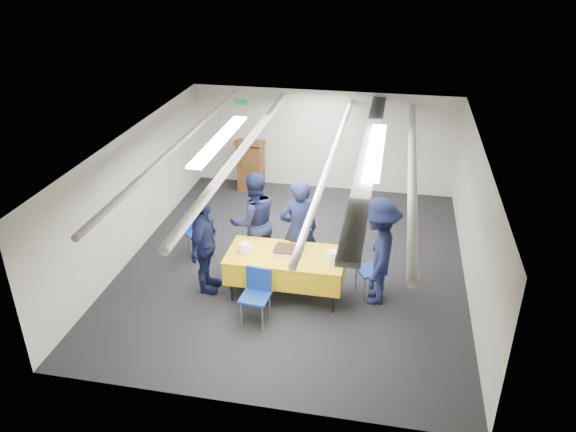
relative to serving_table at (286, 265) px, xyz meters
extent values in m
plane|color=black|center=(-0.03, 1.00, -0.56)|extent=(7.00, 7.00, 0.00)
cube|color=silver|center=(-0.03, 4.49, 0.59)|extent=(6.00, 0.02, 2.30)
cube|color=silver|center=(-3.02, 1.00, 0.59)|extent=(0.02, 7.00, 2.30)
cube|color=silver|center=(2.96, 1.00, 0.59)|extent=(0.02, 7.00, 2.30)
cube|color=white|center=(-0.03, 1.00, 1.73)|extent=(6.00, 7.00, 0.02)
cylinder|color=silver|center=(-2.03, 1.00, 1.62)|extent=(0.10, 6.90, 0.10)
cylinder|color=silver|center=(-0.93, 1.00, 1.58)|extent=(0.14, 6.90, 0.14)
cylinder|color=silver|center=(0.57, 1.00, 1.54)|extent=(0.10, 6.90, 0.10)
cylinder|color=silver|center=(1.87, 1.00, 1.50)|extent=(0.14, 6.90, 0.14)
cube|color=gray|center=(1.17, 1.00, 1.64)|extent=(0.28, 6.90, 0.08)
cube|color=white|center=(-1.33, 1.00, 1.71)|extent=(0.25, 2.60, 0.04)
cube|color=white|center=(1.27, 1.00, 1.71)|extent=(0.25, 2.60, 0.04)
cube|color=#0C591E|center=(-1.93, 4.47, 1.39)|extent=(0.30, 0.04, 0.12)
cylinder|color=black|center=(-0.83, -0.35, -0.38)|extent=(0.04, 0.04, 0.36)
cylinder|color=black|center=(0.83, -0.35, -0.38)|extent=(0.04, 0.04, 0.36)
cylinder|color=black|center=(-0.83, 0.35, -0.38)|extent=(0.04, 0.04, 0.36)
cylinder|color=black|center=(0.83, 0.35, -0.38)|extent=(0.04, 0.04, 0.36)
cube|color=yellow|center=(0.00, 0.00, -0.01)|extent=(1.87, 0.91, 0.39)
cube|color=yellow|center=(0.00, 0.00, 0.20)|extent=(1.89, 0.93, 0.03)
cube|color=white|center=(0.03, 0.06, 0.24)|extent=(0.45, 0.36, 0.05)
cube|color=black|center=(0.03, 0.06, 0.28)|extent=(0.43, 0.34, 0.02)
sphere|color=#101793|center=(-0.17, -0.10, 0.28)|extent=(0.04, 0.04, 0.04)
sphere|color=#101793|center=(-0.17, 0.22, 0.28)|extent=(0.04, 0.04, 0.04)
sphere|color=#101793|center=(-0.07, -0.10, 0.28)|extent=(0.04, 0.04, 0.04)
sphere|color=#101793|center=(-0.07, 0.22, 0.28)|extent=(0.04, 0.04, 0.04)
sphere|color=#101793|center=(0.03, -0.10, 0.28)|extent=(0.04, 0.04, 0.04)
sphere|color=#101793|center=(0.03, 0.22, 0.28)|extent=(0.04, 0.04, 0.04)
sphere|color=#101793|center=(0.13, -0.10, 0.28)|extent=(0.04, 0.04, 0.04)
sphere|color=#101793|center=(0.13, 0.22, 0.28)|extent=(0.04, 0.04, 0.04)
sphere|color=#101793|center=(0.23, -0.10, 0.28)|extent=(0.04, 0.04, 0.04)
sphere|color=#101793|center=(0.23, 0.22, 0.28)|extent=(0.04, 0.04, 0.04)
sphere|color=#101793|center=(-0.19, -0.02, 0.28)|extent=(0.04, 0.04, 0.04)
sphere|color=#101793|center=(0.25, -0.02, 0.28)|extent=(0.04, 0.04, 0.04)
sphere|color=#101793|center=(-0.19, 0.06, 0.28)|extent=(0.04, 0.04, 0.04)
sphere|color=#101793|center=(0.25, 0.06, 0.28)|extent=(0.04, 0.04, 0.04)
sphere|color=#101793|center=(-0.19, 0.14, 0.28)|extent=(0.04, 0.04, 0.04)
sphere|color=#101793|center=(0.25, 0.14, 0.28)|extent=(0.04, 0.04, 0.04)
cylinder|color=white|center=(-0.66, -0.05, 0.26)|extent=(0.23, 0.23, 0.11)
cylinder|color=white|center=(-0.66, -0.05, 0.34)|extent=(0.19, 0.19, 0.05)
cylinder|color=white|center=(0.76, -0.05, 0.27)|extent=(0.22, 0.22, 0.11)
cylinder|color=white|center=(0.76, -0.05, 0.35)|extent=(0.18, 0.18, 0.05)
cube|color=brown|center=(-1.63, 4.05, -0.01)|extent=(0.55, 0.45, 1.10)
cube|color=brown|center=(-1.63, 4.02, 0.59)|extent=(0.62, 0.53, 0.21)
cylinder|color=gold|center=(-1.63, 3.81, 0.14)|extent=(0.28, 0.02, 0.28)
cylinder|color=gray|center=(-0.49, -0.97, -0.34)|extent=(0.02, 0.02, 0.43)
cylinder|color=gray|center=(-0.16, -1.00, -0.34)|extent=(0.02, 0.02, 0.43)
cylinder|color=gray|center=(-0.46, -0.63, -0.34)|extent=(0.02, 0.02, 0.43)
cylinder|color=gray|center=(-0.12, -0.66, -0.34)|extent=(0.02, 0.02, 0.43)
cube|color=navy|center=(-0.31, -0.81, -0.11)|extent=(0.46, 0.46, 0.04)
cube|color=navy|center=(-0.29, -0.62, 0.11)|extent=(0.40, 0.08, 0.40)
cylinder|color=gray|center=(1.13, 0.37, -0.34)|extent=(0.02, 0.02, 0.43)
cylinder|color=gray|center=(1.29, 0.07, -0.34)|extent=(0.02, 0.02, 0.43)
cylinder|color=gray|center=(1.42, 0.54, -0.34)|extent=(0.02, 0.02, 0.43)
cylinder|color=gray|center=(1.59, 0.24, -0.34)|extent=(0.02, 0.02, 0.43)
cube|color=navy|center=(1.36, 0.31, -0.11)|extent=(0.57, 0.57, 0.04)
cube|color=navy|center=(1.52, 0.40, 0.11)|extent=(0.23, 0.37, 0.40)
cylinder|color=gray|center=(-1.79, 0.68, -0.34)|extent=(0.02, 0.02, 0.43)
cylinder|color=gray|center=(-1.55, 0.92, -0.34)|extent=(0.02, 0.02, 0.43)
cylinder|color=gray|center=(-2.03, 0.92, -0.34)|extent=(0.02, 0.02, 0.43)
cylinder|color=gray|center=(-1.79, 1.16, -0.34)|extent=(0.02, 0.02, 0.43)
cube|color=navy|center=(-1.79, 0.92, -0.11)|extent=(0.59, 0.59, 0.04)
cube|color=navy|center=(-1.92, 1.05, 0.11)|extent=(0.31, 0.31, 0.40)
imported|color=black|center=(0.11, 0.56, 0.36)|extent=(0.79, 0.67, 1.84)
imported|color=black|center=(-0.71, 0.75, 0.35)|extent=(1.12, 1.06, 1.82)
imported|color=black|center=(-1.32, -0.11, 0.29)|extent=(0.42, 1.00, 1.71)
imported|color=black|center=(1.44, 0.13, 0.35)|extent=(0.68, 1.17, 1.81)
camera|label=1|loc=(1.53, -7.60, 4.83)|focal=35.00mm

